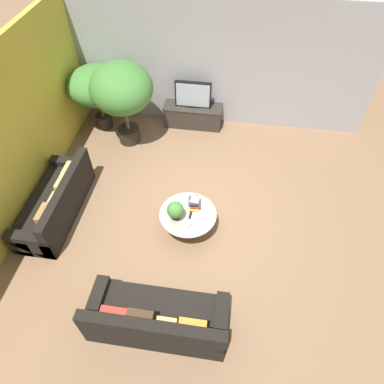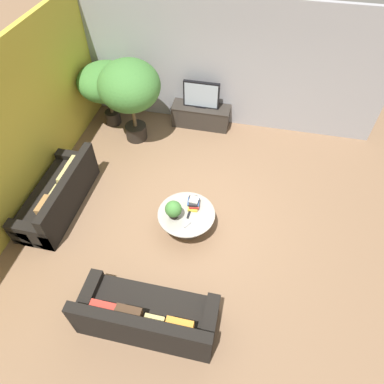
% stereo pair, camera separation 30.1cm
% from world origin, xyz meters
% --- Properties ---
extents(ground_plane, '(24.00, 24.00, 0.00)m').
position_xyz_m(ground_plane, '(0.00, 0.00, 0.00)').
color(ground_plane, brown).
extents(back_wall_stone, '(7.40, 0.12, 3.00)m').
position_xyz_m(back_wall_stone, '(0.00, 3.26, 1.50)').
color(back_wall_stone, '#939399').
rests_on(back_wall_stone, ground).
extents(side_wall_left, '(0.12, 7.40, 3.00)m').
position_xyz_m(side_wall_left, '(-3.26, 0.20, 1.50)').
color(side_wall_left, gold).
rests_on(side_wall_left, ground).
extents(media_console, '(1.43, 0.50, 0.55)m').
position_xyz_m(media_console, '(-0.39, 2.94, 0.28)').
color(media_console, '#2D2823').
rests_on(media_console, ground).
extents(television, '(0.87, 0.13, 0.66)m').
position_xyz_m(television, '(-0.39, 2.94, 0.87)').
color(television, black).
rests_on(television, media_console).
extents(coffee_table, '(1.06, 1.06, 0.43)m').
position_xyz_m(coffee_table, '(-0.02, -0.27, 0.30)').
color(coffee_table, '#756656').
rests_on(coffee_table, ground).
extents(couch_by_wall, '(0.84, 2.11, 0.84)m').
position_xyz_m(couch_by_wall, '(-2.62, -0.27, 0.29)').
color(couch_by_wall, black).
rests_on(couch_by_wall, ground).
extents(couch_near_entry, '(2.09, 0.84, 0.84)m').
position_xyz_m(couch_near_entry, '(-0.19, -2.23, 0.29)').
color(couch_near_entry, black).
rests_on(couch_near_entry, ground).
extents(potted_palm_tall, '(1.32, 1.32, 1.59)m').
position_xyz_m(potted_palm_tall, '(-2.59, 2.55, 1.14)').
color(potted_palm_tall, black).
rests_on(potted_palm_tall, ground).
extents(potted_palm_corner, '(1.36, 1.36, 1.97)m').
position_xyz_m(potted_palm_corner, '(-1.82, 2.11, 1.37)').
color(potted_palm_corner, black).
rests_on(potted_palm_corner, ground).
extents(potted_plant_tabletop, '(0.31, 0.31, 0.38)m').
position_xyz_m(potted_plant_tabletop, '(-0.23, -0.40, 0.65)').
color(potted_plant_tabletop, black).
rests_on(potted_plant_tabletop, coffee_table).
extents(book_stack, '(0.25, 0.31, 0.17)m').
position_xyz_m(book_stack, '(0.07, -0.06, 0.51)').
color(book_stack, gold).
rests_on(book_stack, coffee_table).
extents(remote_black, '(0.05, 0.16, 0.02)m').
position_xyz_m(remote_black, '(0.03, -0.30, 0.44)').
color(remote_black, black).
rests_on(remote_black, coffee_table).
extents(remote_silver, '(0.11, 0.16, 0.02)m').
position_xyz_m(remote_silver, '(0.06, -0.52, 0.44)').
color(remote_silver, gray).
rests_on(remote_silver, coffee_table).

